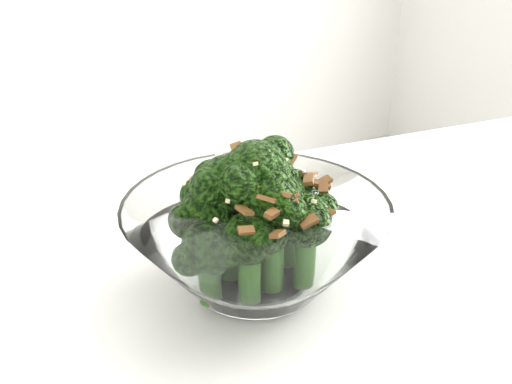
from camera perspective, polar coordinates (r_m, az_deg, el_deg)
broccoli_dish at (r=0.50m, az=-0.05°, el=-4.21°), size 0.23×0.23×0.14m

